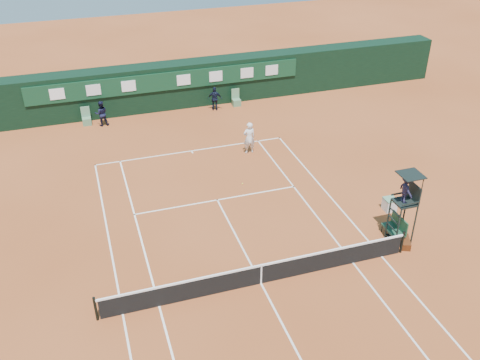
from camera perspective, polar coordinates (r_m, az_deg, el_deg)
The scene contains 14 objects.
ground at distance 21.79m, azimuth 2.24°, elevation -10.96°, with size 90.00×90.00×0.00m, color #A55027.
court_lines at distance 21.78m, azimuth 2.24°, elevation -10.95°, with size 11.05×23.85×0.01m.
tennis_net at distance 21.45m, azimuth 2.27°, elevation -9.95°, with size 12.90×0.10×1.10m.
back_wall at distance 36.76m, azimuth -7.83°, elevation 9.95°, with size 40.00×1.65×3.00m.
linesman_chair_left at distance 35.60m, azimuth -16.04°, elevation 6.19°, with size 0.55×0.50×1.15m.
linesman_chair_right at distance 37.05m, azimuth -0.41°, elevation 8.42°, with size 0.55×0.50×1.15m.
umpire_chair at distance 23.57m, azimuth 17.29°, elevation -1.45°, with size 0.96×0.95×3.42m.
player_bench at distance 24.73m, azimuth 16.32°, elevation -4.81°, with size 0.56×1.20×1.10m.
tennis_bag at distance 24.65m, azimuth 17.17°, elevation -6.35°, with size 0.38×0.87×0.33m, color black.
cooler at distance 26.70m, azimuth 15.67°, elevation -2.50°, with size 0.57×0.57×0.65m.
tennis_ball at distance 27.86m, azimuth 0.26°, elevation -0.39°, with size 0.08×0.08×0.08m, color yellow.
player at distance 30.49m, azimuth 0.98°, elevation 4.51°, with size 0.70×0.46×1.91m, color white.
ball_kid_left at distance 35.00m, azimuth -14.57°, elevation 6.89°, with size 0.80×0.62×1.64m, color black.
ball_kid_right at distance 36.15m, azimuth -2.69°, elevation 8.65°, with size 0.95×0.40×1.63m, color black.
Camera 1 is at (-5.78, -15.13, 14.58)m, focal length 40.00 mm.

